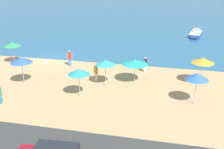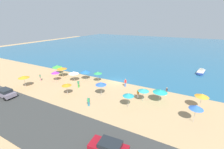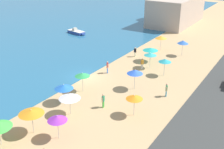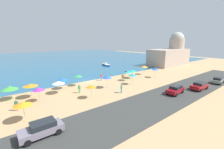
{
  "view_description": "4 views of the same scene",
  "coord_description": "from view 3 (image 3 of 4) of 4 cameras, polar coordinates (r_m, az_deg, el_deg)",
  "views": [
    {
      "loc": [
        13.64,
        -29.02,
        10.26
      ],
      "look_at": [
        8.4,
        -5.63,
        0.94
      ],
      "focal_mm": 45.0,
      "sensor_mm": 36.0,
      "label": 1
    },
    {
      "loc": [
        13.91,
        -28.35,
        12.98
      ],
      "look_at": [
        -2.05,
        1.45,
        0.88
      ],
      "focal_mm": 24.0,
      "sensor_mm": 36.0,
      "label": 2
    },
    {
      "loc": [
        -27.86,
        -22.01,
        15.72
      ],
      "look_at": [
        0.55,
        -3.96,
        1.11
      ],
      "focal_mm": 45.0,
      "sensor_mm": 36.0,
      "label": 3
    },
    {
      "loc": [
        -17.35,
        -31.21,
        9.57
      ],
      "look_at": [
        5.46,
        -2.67,
        1.3
      ],
      "focal_mm": 24.0,
      "sensor_mm": 36.0,
      "label": 4
    }
  ],
  "objects": [
    {
      "name": "beach_umbrella_10",
      "position": [
        41.47,
        7.81,
        4.14
      ],
      "size": [
        1.85,
        1.85,
        2.42
      ],
      "color": "#B2B2B7",
      "rests_on": "ground_plane"
    },
    {
      "name": "beach_umbrella_4",
      "position": [
        29.38,
        -8.64,
        -4.41
      ],
      "size": [
        2.27,
        2.27,
        2.43
      ],
      "color": "#B2B2B7",
      "rests_on": "ground_plane"
    },
    {
      "name": "bather_5",
      "position": [
        46.26,
        4.72,
        4.69
      ],
      "size": [
        0.3,
        0.56,
        1.6
      ],
      "color": "white",
      "rests_on": "ground_plane"
    },
    {
      "name": "coastal_road",
      "position": [
        32.22,
        21.2,
        -7.45
      ],
      "size": [
        80.0,
        8.0,
        0.06
      ],
      "primitive_type": "cube",
      "color": "#373836",
      "rests_on": "ground_plane"
    },
    {
      "name": "bather_4",
      "position": [
        39.61,
        -0.93,
        1.64
      ],
      "size": [
        0.52,
        0.35,
        1.77
      ],
      "color": "#3F77DC",
      "rests_on": "ground_plane"
    },
    {
      "name": "beach_umbrella_8",
      "position": [
        44.12,
        7.82,
        5.12
      ],
      "size": [
        2.38,
        2.38,
        2.28
      ],
      "color": "#B2B2B7",
      "rests_on": "ground_plane"
    },
    {
      "name": "bather_0",
      "position": [
        33.78,
        11.01,
        -2.97
      ],
      "size": [
        0.54,
        0.32,
        1.67
      ],
      "color": "teal",
      "rests_on": "ground_plane"
    },
    {
      "name": "bather_3",
      "position": [
        41.19,
        6.16,
        2.3
      ],
      "size": [
        0.48,
        0.39,
        1.69
      ],
      "color": "silver",
      "rests_on": "ground_plane"
    },
    {
      "name": "beach_umbrella_12",
      "position": [
        49.63,
        9.94,
        7.46
      ],
      "size": [
        2.01,
        2.01,
        2.63
      ],
      "color": "#B2B2B7",
      "rests_on": "ground_plane"
    },
    {
      "name": "beach_umbrella_0",
      "position": [
        28.97,
        4.57,
        -4.62
      ],
      "size": [
        1.77,
        1.77,
        2.39
      ],
      "color": "#B2B2B7",
      "rests_on": "ground_plane"
    },
    {
      "name": "beach_umbrella_7",
      "position": [
        34.07,
        -6.04,
        -0.04
      ],
      "size": [
        1.85,
        1.85,
        2.48
      ],
      "color": "#B2B2B7",
      "rests_on": "ground_plane"
    },
    {
      "name": "beach_umbrella_9",
      "position": [
        39.07,
        10.7,
        2.82
      ],
      "size": [
        1.77,
        1.77,
        2.51
      ],
      "color": "#B2B2B7",
      "rests_on": "ground_plane"
    },
    {
      "name": "beach_umbrella_11",
      "position": [
        47.57,
        14.23,
        6.41
      ],
      "size": [
        1.82,
        1.82,
        2.69
      ],
      "color": "#B2B2B7",
      "rests_on": "ground_plane"
    },
    {
      "name": "beach_umbrella_5",
      "position": [
        25.89,
        -11.07,
        -8.69
      ],
      "size": [
        1.82,
        1.82,
        2.44
      ],
      "color": "#B2B2B7",
      "rests_on": "ground_plane"
    },
    {
      "name": "bather_1",
      "position": [
        30.88,
        -1.79,
        -5.19
      ],
      "size": [
        0.57,
        0.27,
        1.65
      ],
      "color": "green",
      "rests_on": "ground_plane"
    },
    {
      "name": "skiff_nearshore",
      "position": [
        60.36,
        -7.28,
        8.58
      ],
      "size": [
        2.22,
        4.49,
        1.15
      ],
      "color": "#2E4897",
      "rests_on": "sea"
    },
    {
      "name": "harbor_fortress",
      "position": [
        72.05,
        13.58,
        13.81
      ],
      "size": [
        17.82,
        8.23,
        13.05
      ],
      "color": "#B29D8C",
      "rests_on": "ground_plane"
    },
    {
      "name": "ground_plane",
      "position": [
        38.83,
        -5.37,
        -0.53
      ],
      "size": [
        160.0,
        160.0,
        0.0
      ],
      "primitive_type": "plane",
      "color": "tan"
    },
    {
      "name": "beach_umbrella_6",
      "position": [
        31.81,
        -9.75,
        -2.45
      ],
      "size": [
        2.13,
        2.13,
        2.32
      ],
      "color": "#B2B2B7",
      "rests_on": "ground_plane"
    },
    {
      "name": "beach_umbrella_1",
      "position": [
        34.53,
        4.68,
        0.58
      ],
      "size": [
        1.98,
        1.98,
        2.66
      ],
      "color": "#B2B2B7",
      "rests_on": "ground_plane"
    },
    {
      "name": "beach_umbrella_13",
      "position": [
        27.12,
        -16.09,
        -7.31
      ],
      "size": [
        2.38,
        2.38,
        2.53
      ],
      "color": "#B2B2B7",
      "rests_on": "ground_plane"
    }
  ]
}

